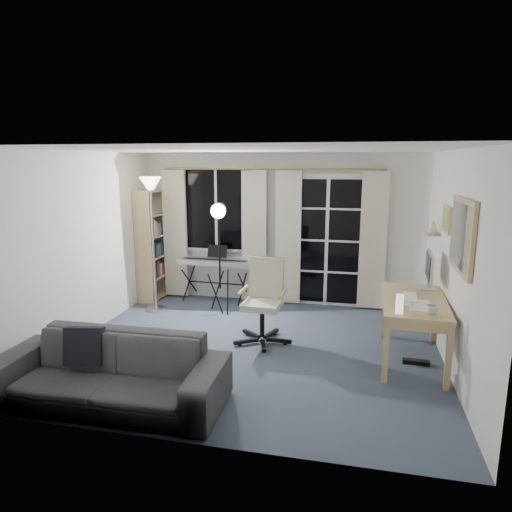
{
  "coord_description": "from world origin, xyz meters",
  "views": [
    {
      "loc": [
        1.2,
        -5.15,
        2.28
      ],
      "look_at": [
        -0.03,
        0.35,
        1.1
      ],
      "focal_mm": 32.0,
      "sensor_mm": 36.0,
      "label": 1
    }
  ],
  "objects_px": {
    "torchiere_lamp": "(151,204)",
    "office_chair": "(265,292)",
    "bookshelf": "(153,247)",
    "studio_light": "(219,224)",
    "desk": "(414,307)",
    "keyboard_piano": "(216,263)",
    "mug": "(431,309)",
    "sofa": "(108,361)",
    "monitor": "(429,267)"
  },
  "relations": [
    {
      "from": "monitor",
      "to": "office_chair",
      "type": "bearing_deg",
      "value": -172.15
    },
    {
      "from": "keyboard_piano",
      "to": "desk",
      "type": "distance_m",
      "value": 3.3
    },
    {
      "from": "bookshelf",
      "to": "studio_light",
      "type": "bearing_deg",
      "value": -23.37
    },
    {
      "from": "mug",
      "to": "bookshelf",
      "type": "bearing_deg",
      "value": 151.75
    },
    {
      "from": "office_chair",
      "to": "desk",
      "type": "height_order",
      "value": "office_chair"
    },
    {
      "from": "bookshelf",
      "to": "office_chair",
      "type": "xyz_separation_m",
      "value": [
        2.21,
        -1.44,
        -0.24
      ]
    },
    {
      "from": "monitor",
      "to": "bookshelf",
      "type": "bearing_deg",
      "value": 165.89
    },
    {
      "from": "monitor",
      "to": "mug",
      "type": "distance_m",
      "value": 0.98
    },
    {
      "from": "sofa",
      "to": "studio_light",
      "type": "bearing_deg",
      "value": 83.58
    },
    {
      "from": "torchiere_lamp",
      "to": "monitor",
      "type": "height_order",
      "value": "torchiere_lamp"
    },
    {
      "from": "keyboard_piano",
      "to": "studio_light",
      "type": "xyz_separation_m",
      "value": [
        0.23,
        -0.53,
        0.71
      ]
    },
    {
      "from": "bookshelf",
      "to": "torchiere_lamp",
      "type": "xyz_separation_m",
      "value": [
        0.33,
        -0.65,
        0.78
      ]
    },
    {
      "from": "studio_light",
      "to": "desk",
      "type": "relative_size",
      "value": 1.22
    },
    {
      "from": "studio_light",
      "to": "mug",
      "type": "height_order",
      "value": "studio_light"
    },
    {
      "from": "torchiere_lamp",
      "to": "monitor",
      "type": "bearing_deg",
      "value": -8.84
    },
    {
      "from": "mug",
      "to": "studio_light",
      "type": "bearing_deg",
      "value": 149.95
    },
    {
      "from": "monitor",
      "to": "studio_light",
      "type": "bearing_deg",
      "value": 169.86
    },
    {
      "from": "office_chair",
      "to": "desk",
      "type": "relative_size",
      "value": 0.76
    },
    {
      "from": "torchiere_lamp",
      "to": "desk",
      "type": "height_order",
      "value": "torchiere_lamp"
    },
    {
      "from": "keyboard_piano",
      "to": "studio_light",
      "type": "relative_size",
      "value": 0.71
    },
    {
      "from": "keyboard_piano",
      "to": "office_chair",
      "type": "xyz_separation_m",
      "value": [
        1.08,
        -1.36,
        -0.04
      ]
    },
    {
      "from": "sofa",
      "to": "office_chair",
      "type": "bearing_deg",
      "value": 58.52
    },
    {
      "from": "studio_light",
      "to": "sofa",
      "type": "xyz_separation_m",
      "value": [
        -0.27,
        -2.71,
        -0.95
      ]
    },
    {
      "from": "office_chair",
      "to": "sofa",
      "type": "xyz_separation_m",
      "value": [
        -1.12,
        -1.89,
        -0.2
      ]
    },
    {
      "from": "keyboard_piano",
      "to": "studio_light",
      "type": "distance_m",
      "value": 0.92
    },
    {
      "from": "studio_light",
      "to": "mug",
      "type": "relative_size",
      "value": 14.22
    },
    {
      "from": "monitor",
      "to": "mug",
      "type": "xyz_separation_m",
      "value": [
        -0.1,
        -0.95,
        -0.22
      ]
    },
    {
      "from": "bookshelf",
      "to": "studio_light",
      "type": "height_order",
      "value": "bookshelf"
    },
    {
      "from": "keyboard_piano",
      "to": "monitor",
      "type": "relative_size",
      "value": 2.3
    },
    {
      "from": "mug",
      "to": "desk",
      "type": "bearing_deg",
      "value": 101.31
    },
    {
      "from": "office_chair",
      "to": "sofa",
      "type": "bearing_deg",
      "value": -118.33
    },
    {
      "from": "keyboard_piano",
      "to": "mug",
      "type": "height_order",
      "value": "keyboard_piano"
    },
    {
      "from": "bookshelf",
      "to": "monitor",
      "type": "relative_size",
      "value": 3.43
    },
    {
      "from": "bookshelf",
      "to": "keyboard_piano",
      "type": "height_order",
      "value": "bookshelf"
    },
    {
      "from": "keyboard_piano",
      "to": "desk",
      "type": "relative_size",
      "value": 0.87
    },
    {
      "from": "bookshelf",
      "to": "studio_light",
      "type": "xyz_separation_m",
      "value": [
        1.35,
        -0.62,
        0.51
      ]
    },
    {
      "from": "desk",
      "to": "monitor",
      "type": "bearing_deg",
      "value": 68.93
    },
    {
      "from": "keyboard_piano",
      "to": "mug",
      "type": "distance_m",
      "value": 3.66
    },
    {
      "from": "office_chair",
      "to": "mug",
      "type": "bearing_deg",
      "value": -19.61
    },
    {
      "from": "bookshelf",
      "to": "torchiere_lamp",
      "type": "bearing_deg",
      "value": -62.42
    },
    {
      "from": "studio_light",
      "to": "desk",
      "type": "height_order",
      "value": "studio_light"
    },
    {
      "from": "torchiere_lamp",
      "to": "office_chair",
      "type": "height_order",
      "value": "torchiere_lamp"
    },
    {
      "from": "bookshelf",
      "to": "studio_light",
      "type": "distance_m",
      "value": 1.57
    },
    {
      "from": "bookshelf",
      "to": "office_chair",
      "type": "height_order",
      "value": "bookshelf"
    },
    {
      "from": "monitor",
      "to": "sofa",
      "type": "xyz_separation_m",
      "value": [
        -3.11,
        -2.07,
        -0.59
      ]
    },
    {
      "from": "torchiere_lamp",
      "to": "sofa",
      "type": "height_order",
      "value": "torchiere_lamp"
    },
    {
      "from": "studio_light",
      "to": "office_chair",
      "type": "bearing_deg",
      "value": -56.16
    },
    {
      "from": "desk",
      "to": "monitor",
      "type": "height_order",
      "value": "monitor"
    },
    {
      "from": "studio_light",
      "to": "monitor",
      "type": "xyz_separation_m",
      "value": [
        2.84,
        -0.64,
        -0.36
      ]
    },
    {
      "from": "bookshelf",
      "to": "office_chair",
      "type": "relative_size",
      "value": 1.71
    }
  ]
}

